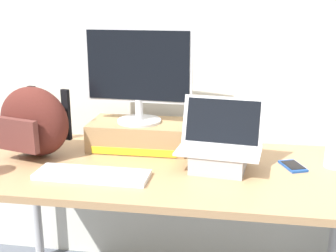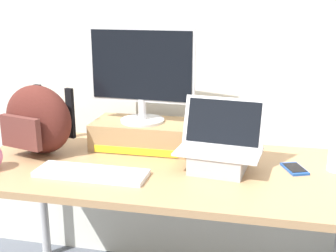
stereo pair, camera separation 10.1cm
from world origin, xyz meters
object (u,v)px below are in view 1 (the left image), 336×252
at_px(desktop_monitor, 138,74).
at_px(coffee_mug, 336,156).
at_px(toner_box_yellow, 140,135).
at_px(cell_phone, 293,166).
at_px(external_keyboard, 92,175).
at_px(messenger_backpack, 34,122).
at_px(open_laptop, 219,153).

relative_size(desktop_monitor, coffee_mug, 3.98).
xyz_separation_m(toner_box_yellow, cell_phone, (0.70, -0.15, -0.06)).
bearing_deg(coffee_mug, external_keyboard, -164.57).
bearing_deg(coffee_mug, cell_phone, -169.44).
bearing_deg(toner_box_yellow, cell_phone, -12.02).
bearing_deg(desktop_monitor, coffee_mug, -3.98).
relative_size(toner_box_yellow, messenger_backpack, 1.19).
relative_size(external_keyboard, messenger_backpack, 1.18).
height_order(desktop_monitor, cell_phone, desktop_monitor).
height_order(open_laptop, external_keyboard, open_laptop).
xyz_separation_m(open_laptop, messenger_backpack, (-0.84, 0.03, 0.09)).
xyz_separation_m(open_laptop, external_keyboard, (-0.50, -0.18, -0.05)).
distance_m(external_keyboard, coffee_mug, 1.02).
bearing_deg(desktop_monitor, cell_phone, -8.41).
bearing_deg(external_keyboard, desktop_monitor, 75.31).
height_order(desktop_monitor, coffee_mug, desktop_monitor).
bearing_deg(external_keyboard, messenger_backpack, 148.99).
bearing_deg(coffee_mug, desktop_monitor, 172.51).
relative_size(toner_box_yellow, open_laptop, 1.27).
height_order(toner_box_yellow, open_laptop, open_laptop).
bearing_deg(toner_box_yellow, open_laptop, -28.12).
bearing_deg(messenger_backpack, cell_phone, 16.74).
height_order(desktop_monitor, open_laptop, desktop_monitor).
relative_size(open_laptop, cell_phone, 2.44).
bearing_deg(coffee_mug, toner_box_yellow, 172.44).
relative_size(toner_box_yellow, external_keyboard, 1.01).
xyz_separation_m(external_keyboard, messenger_backpack, (-0.34, 0.21, 0.15)).
bearing_deg(cell_phone, external_keyboard, 174.95).
bearing_deg(cell_phone, open_laptop, 169.24).
bearing_deg(toner_box_yellow, external_keyboard, -105.56).
bearing_deg(messenger_backpack, desktop_monitor, 36.98).
bearing_deg(toner_box_yellow, coffee_mug, -7.56).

